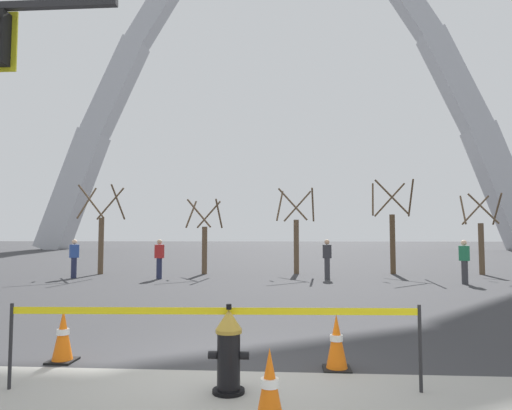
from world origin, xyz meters
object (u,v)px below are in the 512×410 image
at_px(pedestrian_walking_left, 464,261).
at_px(pedestrian_near_trees, 159,259).
at_px(traffic_cone_curb_edge, 63,336).
at_px(pedestrian_walking_right, 74,258).
at_px(traffic_cone_by_hydrant, 270,389).
at_px(traffic_cone_mid_sidewalk, 337,342).
at_px(pedestrian_standing_center, 327,259).
at_px(fire_hydrant, 229,351).
at_px(monument_arch, 280,88).

distance_m(pedestrian_walking_left, pedestrian_near_trees, 11.61).
xyz_separation_m(traffic_cone_curb_edge, pedestrian_walking_right, (-5.62, 11.89, 0.46)).
distance_m(traffic_cone_curb_edge, pedestrian_walking_left, 14.34).
xyz_separation_m(traffic_cone_by_hydrant, traffic_cone_mid_sidewalk, (0.81, 1.87, 0.00)).
height_order(traffic_cone_by_hydrant, pedestrian_standing_center, pedestrian_standing_center).
distance_m(traffic_cone_curb_edge, pedestrian_near_trees, 11.96).
bearing_deg(pedestrian_standing_center, fire_hydrant, -99.63).
distance_m(traffic_cone_by_hydrant, monument_arch, 53.78).
height_order(fire_hydrant, pedestrian_walking_right, pedestrian_walking_right).
xyz_separation_m(fire_hydrant, traffic_cone_mid_sidewalk, (1.31, 0.97, -0.11)).
bearing_deg(fire_hydrant, traffic_cone_curb_edge, 156.25).
bearing_deg(pedestrian_walking_right, traffic_cone_curb_edge, -64.72).
bearing_deg(traffic_cone_mid_sidewalk, fire_hydrant, -143.26).
bearing_deg(traffic_cone_by_hydrant, traffic_cone_curb_edge, 146.22).
bearing_deg(pedestrian_walking_right, traffic_cone_mid_sidewalk, -51.93).
bearing_deg(traffic_cone_mid_sidewalk, pedestrian_walking_right, 128.07).
distance_m(traffic_cone_mid_sidewalk, pedestrian_walking_left, 12.26).
height_order(traffic_cone_mid_sidewalk, pedestrian_walking_right, pedestrian_walking_right).
height_order(pedestrian_walking_left, pedestrian_walking_right, same).
xyz_separation_m(fire_hydrant, traffic_cone_by_hydrant, (0.50, -0.90, -0.11)).
xyz_separation_m(traffic_cone_curb_edge, pedestrian_walking_left, (9.55, 10.70, 0.46)).
xyz_separation_m(traffic_cone_by_hydrant, pedestrian_walking_left, (6.56, 12.69, 0.46)).
bearing_deg(pedestrian_walking_right, traffic_cone_by_hydrant, -58.23).
bearing_deg(fire_hydrant, pedestrian_walking_left, 59.09).
distance_m(monument_arch, pedestrian_walking_left, 42.59).
bearing_deg(pedestrian_standing_center, traffic_cone_curb_edge, -111.24).
height_order(fire_hydrant, pedestrian_standing_center, pedestrian_standing_center).
xyz_separation_m(traffic_cone_by_hydrant, traffic_cone_curb_edge, (-2.98, 1.99, 0.00)).
bearing_deg(pedestrian_standing_center, monument_arch, 93.80).
xyz_separation_m(traffic_cone_mid_sidewalk, pedestrian_near_trees, (-5.81, 11.90, 0.46)).
relative_size(fire_hydrant, pedestrian_near_trees, 0.62).
xyz_separation_m(traffic_cone_by_hydrant, monument_arch, (-0.63, 50.15, 19.41)).
relative_size(fire_hydrant, traffic_cone_by_hydrant, 1.36).
xyz_separation_m(fire_hydrant, pedestrian_near_trees, (-4.50, 12.88, 0.35)).
height_order(monument_arch, pedestrian_standing_center, monument_arch).
height_order(traffic_cone_curb_edge, monument_arch, monument_arch).
distance_m(traffic_cone_mid_sidewalk, pedestrian_standing_center, 12.37).
bearing_deg(traffic_cone_by_hydrant, monument_arch, 90.72).
distance_m(pedestrian_standing_center, pedestrian_walking_right, 10.37).
height_order(traffic_cone_mid_sidewalk, pedestrian_near_trees, pedestrian_near_trees).
bearing_deg(monument_arch, pedestrian_standing_center, -86.20).
distance_m(fire_hydrant, pedestrian_standing_center, 13.49).
bearing_deg(traffic_cone_curb_edge, traffic_cone_by_hydrant, -33.78).
bearing_deg(traffic_cone_curb_edge, traffic_cone_mid_sidewalk, -1.81).
relative_size(traffic_cone_by_hydrant, monument_arch, 0.01).
distance_m(fire_hydrant, pedestrian_near_trees, 13.65).
height_order(fire_hydrant, traffic_cone_mid_sidewalk, fire_hydrant).
bearing_deg(monument_arch, traffic_cone_curb_edge, -92.80).
relative_size(fire_hydrant, traffic_cone_mid_sidewalk, 1.36).
relative_size(traffic_cone_by_hydrant, traffic_cone_curb_edge, 1.00).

